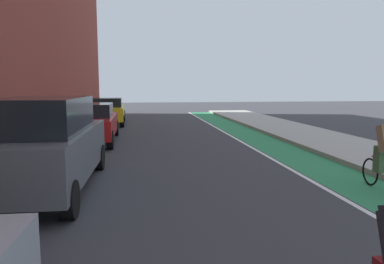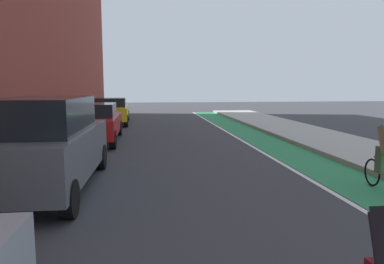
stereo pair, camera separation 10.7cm
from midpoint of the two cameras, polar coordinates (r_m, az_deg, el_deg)
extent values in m
plane|color=#38383D|center=(11.15, -1.43, -4.13)|extent=(74.70, 74.70, 0.00)
cube|color=#2D8451|center=(13.89, 12.20, -2.01)|extent=(1.60, 33.95, 0.00)
cube|color=white|center=(13.61, 8.64, -2.12)|extent=(0.12, 33.95, 0.00)
cube|color=#A8A59E|center=(14.87, 20.87, -1.45)|extent=(3.17, 33.95, 0.14)
cube|color=#595B60|center=(8.25, -22.12, -3.07)|extent=(1.87, 4.74, 0.95)
cube|color=black|center=(7.93, -22.85, 2.33)|extent=(1.62, 2.86, 0.75)
cylinder|color=black|center=(10.26, -23.68, -3.89)|extent=(0.23, 0.66, 0.66)
cylinder|color=black|center=(9.91, -14.73, -3.89)|extent=(0.23, 0.66, 0.66)
cylinder|color=black|center=(6.46, -19.21, -10.06)|extent=(0.23, 0.66, 0.66)
cube|color=red|center=(14.75, -15.85, 1.07)|extent=(1.91, 4.68, 0.70)
cube|color=black|center=(14.47, -16.05, 3.24)|extent=(1.66, 1.98, 0.55)
cylinder|color=black|center=(16.65, -17.96, 0.47)|extent=(0.23, 0.66, 0.66)
cylinder|color=black|center=(16.47, -12.14, 0.59)|extent=(0.23, 0.66, 0.66)
cylinder|color=black|center=(13.19, -20.40, -1.35)|extent=(0.23, 0.66, 0.66)
cylinder|color=black|center=(12.95, -13.04, -1.23)|extent=(0.23, 0.66, 0.66)
cube|color=yellow|center=(21.50, -13.40, 3.04)|extent=(2.06, 4.84, 0.70)
cube|color=black|center=(21.23, -13.49, 4.54)|extent=(1.75, 2.06, 0.55)
cylinder|color=black|center=(23.43, -15.25, 2.46)|extent=(0.24, 0.67, 0.66)
cylinder|color=black|center=(23.33, -10.93, 2.57)|extent=(0.24, 0.67, 0.66)
cylinder|color=black|center=(19.79, -16.26, 1.57)|extent=(0.24, 0.67, 0.66)
cylinder|color=black|center=(19.66, -11.15, 1.69)|extent=(0.24, 0.67, 0.66)
torus|color=black|center=(9.01, 26.02, -5.65)|extent=(0.08, 0.62, 0.61)
cylinder|color=red|center=(8.67, 27.26, -4.19)|extent=(0.04, 0.12, 0.55)
cube|color=#4C7247|center=(8.59, 27.56, -3.84)|extent=(0.30, 0.26, 0.56)
camera|label=1|loc=(0.05, -90.44, -0.06)|focal=33.75mm
camera|label=2|loc=(0.05, 89.56, 0.06)|focal=33.75mm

